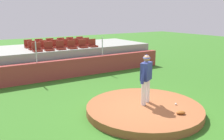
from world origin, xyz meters
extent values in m
plane|color=#316A1F|center=(0.00, 0.00, 0.00)|extent=(60.00, 60.00, 0.00)
cylinder|color=#965430|center=(0.00, 0.00, 0.13)|extent=(4.20, 4.20, 0.27)
cylinder|color=white|center=(0.02, 0.08, 0.72)|extent=(0.17, 0.17, 0.90)
cylinder|color=white|center=(0.34, 0.24, 0.72)|extent=(0.17, 0.17, 0.90)
cube|color=navy|center=(0.18, 0.16, 1.49)|extent=(0.57, 0.47, 0.65)
cylinder|color=navy|center=(-0.05, 0.04, 1.45)|extent=(0.34, 0.25, 0.73)
cylinder|color=navy|center=(0.42, 0.28, 1.45)|extent=(0.37, 0.27, 0.72)
sphere|color=#8C6647|center=(0.18, 0.16, 1.96)|extent=(0.25, 0.25, 0.25)
cone|color=navy|center=(0.18, 0.16, 2.05)|extent=(0.39, 0.39, 0.14)
sphere|color=white|center=(1.01, -0.58, 0.30)|extent=(0.07, 0.07, 0.07)
ellipsoid|color=brown|center=(0.51, -1.26, 0.32)|extent=(0.36, 0.32, 0.11)
cube|color=#993934|center=(0.00, 6.17, 0.52)|extent=(12.08, 0.40, 1.04)
cylinder|color=silver|center=(-2.07, 6.17, 1.59)|extent=(0.06, 0.06, 1.10)
cylinder|color=silver|center=(1.89, 6.17, 1.59)|extent=(0.06, 0.06, 1.10)
cube|color=gray|center=(0.00, 8.74, 0.73)|extent=(11.82, 4.27, 1.47)
cube|color=maroon|center=(-1.74, 7.08, 1.52)|extent=(0.48, 0.44, 0.10)
cube|color=maroon|center=(-1.74, 7.26, 1.77)|extent=(0.48, 0.08, 0.40)
cube|color=maroon|center=(-1.07, 7.04, 1.52)|extent=(0.48, 0.44, 0.10)
cube|color=maroon|center=(-1.07, 7.22, 1.77)|extent=(0.48, 0.08, 0.40)
cube|color=maroon|center=(-0.37, 7.08, 1.52)|extent=(0.48, 0.44, 0.10)
cube|color=maroon|center=(-0.37, 7.26, 1.77)|extent=(0.48, 0.08, 0.40)
cube|color=maroon|center=(0.33, 7.04, 1.52)|extent=(0.48, 0.44, 0.10)
cube|color=maroon|center=(0.33, 7.22, 1.77)|extent=(0.48, 0.08, 0.40)
cube|color=maroon|center=(1.07, 7.08, 1.52)|extent=(0.48, 0.44, 0.10)
cube|color=maroon|center=(1.07, 7.26, 1.77)|extent=(0.48, 0.08, 0.40)
cube|color=maroon|center=(1.75, 7.05, 1.52)|extent=(0.48, 0.44, 0.10)
cube|color=maroon|center=(1.75, 7.23, 1.77)|extent=(0.48, 0.08, 0.40)
cube|color=maroon|center=(-1.74, 7.94, 1.52)|extent=(0.48, 0.44, 0.10)
cube|color=maroon|center=(-1.74, 8.12, 1.77)|extent=(0.48, 0.08, 0.40)
cube|color=maroon|center=(-1.04, 7.95, 1.52)|extent=(0.48, 0.44, 0.10)
cube|color=maroon|center=(-1.04, 8.13, 1.77)|extent=(0.48, 0.08, 0.40)
cube|color=maroon|center=(-0.35, 7.95, 1.52)|extent=(0.48, 0.44, 0.10)
cube|color=maroon|center=(-0.35, 8.13, 1.77)|extent=(0.48, 0.08, 0.40)
cube|color=maroon|center=(0.36, 7.97, 1.52)|extent=(0.48, 0.44, 0.10)
cube|color=maroon|center=(0.36, 8.15, 1.77)|extent=(0.48, 0.08, 0.40)
cube|color=maroon|center=(1.07, 7.94, 1.52)|extent=(0.48, 0.44, 0.10)
cube|color=maroon|center=(1.07, 8.12, 1.77)|extent=(0.48, 0.08, 0.40)
cube|color=maroon|center=(1.76, 7.94, 1.52)|extent=(0.48, 0.44, 0.10)
cube|color=maroon|center=(1.76, 8.12, 1.77)|extent=(0.48, 0.08, 0.40)
cube|color=maroon|center=(-1.75, 8.83, 1.52)|extent=(0.48, 0.44, 0.10)
cube|color=maroon|center=(-1.75, 9.01, 1.77)|extent=(0.48, 0.08, 0.40)
cube|color=maroon|center=(-1.07, 8.88, 1.52)|extent=(0.48, 0.44, 0.10)
cube|color=maroon|center=(-1.07, 9.06, 1.77)|extent=(0.48, 0.08, 0.40)
cube|color=maroon|center=(-0.36, 8.88, 1.52)|extent=(0.48, 0.44, 0.10)
cube|color=maroon|center=(-0.36, 9.06, 1.77)|extent=(0.48, 0.08, 0.40)
cube|color=maroon|center=(0.37, 8.87, 1.52)|extent=(0.48, 0.44, 0.10)
cube|color=maroon|center=(0.37, 9.05, 1.77)|extent=(0.48, 0.08, 0.40)
cube|color=maroon|center=(1.03, 8.88, 1.52)|extent=(0.48, 0.44, 0.10)
cube|color=maroon|center=(1.03, 9.06, 1.77)|extent=(0.48, 0.08, 0.40)
cube|color=maroon|center=(1.76, 8.88, 1.52)|extent=(0.48, 0.44, 0.10)
cube|color=maroon|center=(1.76, 9.06, 1.77)|extent=(0.48, 0.08, 0.40)
camera|label=1|loc=(-5.46, -6.33, 3.52)|focal=38.92mm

